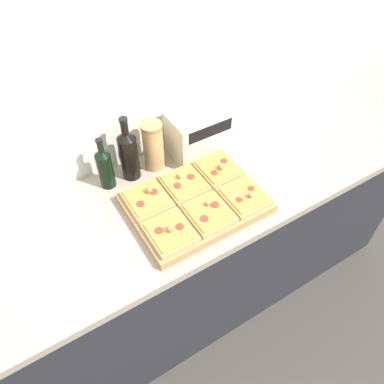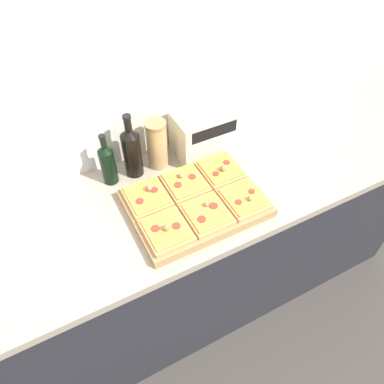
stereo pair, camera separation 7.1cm
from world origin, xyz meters
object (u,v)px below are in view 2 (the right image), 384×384
object	(u,v)px
wine_bottle	(132,151)
toaster_oven	(204,133)
olive_oil_bottle	(108,163)
grain_jar_tall	(157,144)
cutting_board	(195,203)

from	to	relation	value
wine_bottle	toaster_oven	bearing A→B (deg)	-2.23
olive_oil_bottle	grain_jar_tall	xyz separation A→B (m)	(0.23, 0.00, 0.01)
olive_oil_bottle	wine_bottle	size ratio (longest dim) A/B	0.81
wine_bottle	toaster_oven	distance (m)	0.35
cutting_board	wine_bottle	distance (m)	0.36
cutting_board	wine_bottle	world-z (taller)	wine_bottle
cutting_board	olive_oil_bottle	xyz separation A→B (m)	(-0.26, 0.31, 0.08)
olive_oil_bottle	toaster_oven	distance (m)	0.46
olive_oil_bottle	grain_jar_tall	size ratio (longest dim) A/B	1.07
toaster_oven	olive_oil_bottle	bearing A→B (deg)	178.32
olive_oil_bottle	toaster_oven	bearing A→B (deg)	-1.68
olive_oil_bottle	wine_bottle	xyz separation A→B (m)	(0.11, -0.00, 0.02)
wine_bottle	grain_jar_tall	size ratio (longest dim) A/B	1.32
olive_oil_bottle	toaster_oven	world-z (taller)	olive_oil_bottle
cutting_board	grain_jar_tall	world-z (taller)	grain_jar_tall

